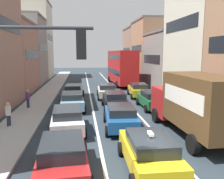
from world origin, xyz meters
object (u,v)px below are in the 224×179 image
object	(u,v)px
traffic_light_pole	(14,85)
coupe_centre_lane_fourth	(107,90)
sedan_right_lane_behind_truck	(152,99)
sedan_left_lane_third	(72,101)
taxi_centre_lane_front	(149,152)
bus_mid_queue_primary	(121,66)
wagon_right_lane_far	(139,90)
pedestrian_near_kerb	(28,98)
hatchback_centre_lane_third	(115,100)
sedan_left_lane_front	(63,156)
sedan_left_lane_fourth	(74,91)
pedestrian_mid_sidewalk	(8,113)
removalist_box_truck	(194,102)
wagon_left_lane_second	(67,119)
sedan_centre_lane_second	(121,116)

from	to	relation	value
traffic_light_pole	coupe_centre_lane_fourth	bearing A→B (deg)	75.86
sedan_right_lane_behind_truck	sedan_left_lane_third	bearing A→B (deg)	87.51
taxi_centre_lane_front	bus_mid_queue_primary	bearing A→B (deg)	-6.17
wagon_right_lane_far	pedestrian_near_kerb	xyz separation A→B (m)	(-10.65, -4.40, 0.15)
taxi_centre_lane_front	hatchback_centre_lane_third	distance (m)	10.74
taxi_centre_lane_front	pedestrian_near_kerb	distance (m)	13.71
sedan_left_lane_front	sedan_right_lane_behind_truck	world-z (taller)	same
sedan_left_lane_fourth	pedestrian_mid_sidewalk	bearing A→B (deg)	160.25
removalist_box_truck	sedan_left_lane_fourth	distance (m)	14.24
traffic_light_pole	sedan_right_lane_behind_truck	xyz separation A→B (m)	(7.84, 12.45, -3.02)
removalist_box_truck	pedestrian_mid_sidewalk	distance (m)	11.35
sedan_left_lane_fourth	sedan_left_lane_front	bearing A→B (deg)	-177.40
removalist_box_truck	hatchback_centre_lane_third	world-z (taller)	removalist_box_truck
sedan_left_lane_fourth	sedan_right_lane_behind_truck	xyz separation A→B (m)	(6.84, -5.30, 0.00)
hatchback_centre_lane_third	sedan_left_lane_third	xyz separation A→B (m)	(-3.58, 0.12, 0.00)
sedan_left_lane_front	sedan_left_lane_third	xyz separation A→B (m)	(-0.07, 10.83, 0.00)
taxi_centre_lane_front	bus_mid_queue_primary	distance (m)	26.19
traffic_light_pole	pedestrian_near_kerb	bearing A→B (deg)	101.26
taxi_centre_lane_front	wagon_left_lane_second	xyz separation A→B (m)	(-3.55, 5.29, -0.00)
sedan_centre_lane_second	sedan_left_lane_fourth	xyz separation A→B (m)	(-3.26, 10.41, 0.00)
sedan_left_lane_third	sedan_left_lane_fourth	world-z (taller)	same
sedan_right_lane_behind_truck	wagon_right_lane_far	world-z (taller)	same
taxi_centre_lane_front	pedestrian_mid_sidewalk	world-z (taller)	same
sedan_left_lane_front	bus_mid_queue_primary	world-z (taller)	bus_mid_queue_primary
taxi_centre_lane_front	hatchback_centre_lane_third	world-z (taller)	taxi_centre_lane_front
removalist_box_truck	hatchback_centre_lane_third	size ratio (longest dim) A/B	1.79
traffic_light_pole	wagon_right_lane_far	bearing A→B (deg)	66.10
wagon_right_lane_far	pedestrian_mid_sidewalk	world-z (taller)	pedestrian_mid_sidewalk
bus_mid_queue_primary	wagon_left_lane_second	bearing A→B (deg)	159.67
wagon_right_lane_far	coupe_centre_lane_fourth	bearing A→B (deg)	96.61
taxi_centre_lane_front	pedestrian_mid_sidewalk	xyz separation A→B (m)	(-7.29, 6.51, 0.15)
wagon_left_lane_second	pedestrian_near_kerb	world-z (taller)	pedestrian_near_kerb
sedan_left_lane_fourth	bus_mid_queue_primary	size ratio (longest dim) A/B	0.41
sedan_right_lane_behind_truck	hatchback_centre_lane_third	bearing A→B (deg)	86.92
wagon_right_lane_far	pedestrian_mid_sidewalk	bearing A→B (deg)	135.59
hatchback_centre_lane_third	taxi_centre_lane_front	bearing A→B (deg)	-179.35
hatchback_centre_lane_third	coupe_centre_lane_fourth	xyz separation A→B (m)	(-0.14, 5.15, 0.00)
sedan_left_lane_third	pedestrian_mid_sidewalk	size ratio (longest dim) A/B	2.64
coupe_centre_lane_fourth	wagon_right_lane_far	size ratio (longest dim) A/B	0.99
sedan_centre_lane_second	pedestrian_near_kerb	distance (m)	9.31
wagon_right_lane_far	traffic_light_pole	bearing A→B (deg)	160.01
sedan_right_lane_behind_truck	taxi_centre_lane_front	bearing A→B (deg)	162.55
wagon_left_lane_second	pedestrian_near_kerb	xyz separation A→B (m)	(-3.67, 6.37, 0.15)
coupe_centre_lane_fourth	sedan_right_lane_behind_truck	size ratio (longest dim) A/B	1.01
traffic_light_pole	sedan_left_lane_fourth	distance (m)	18.04
wagon_left_lane_second	sedan_left_lane_third	bearing A→B (deg)	-4.67
taxi_centre_lane_front	sedan_centre_lane_second	bearing A→B (deg)	3.57
sedan_left_lane_third	sedan_right_lane_behind_truck	xyz separation A→B (m)	(6.80, -0.29, 0.00)
sedan_left_lane_front	hatchback_centre_lane_third	world-z (taller)	same
sedan_left_lane_front	sedan_left_lane_fourth	bearing A→B (deg)	-2.92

